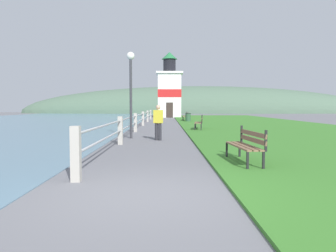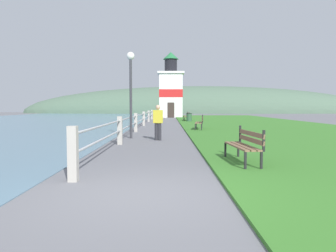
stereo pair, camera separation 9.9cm
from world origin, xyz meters
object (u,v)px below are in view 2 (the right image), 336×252
(park_bench_midway, at_px, (200,121))
(lighthouse, at_px, (170,91))
(trash_bin, at_px, (189,117))
(park_bench_far, at_px, (186,116))
(person_strolling, at_px, (158,121))
(lamp_post, at_px, (130,79))
(park_bench_near, at_px, (245,143))

(park_bench_midway, xyz_separation_m, lighthouse, (-1.63, 24.35, 3.11))
(trash_bin, bearing_deg, park_bench_far, 93.64)
(park_bench_midway, relative_size, lighthouse, 0.23)
(person_strolling, bearing_deg, park_bench_far, 17.10)
(person_strolling, xyz_separation_m, lamp_post, (-1.27, 0.90, 1.90))
(park_bench_far, height_order, trash_bin, park_bench_far)
(park_bench_near, distance_m, trash_bin, 23.05)
(park_bench_far, xyz_separation_m, trash_bin, (0.12, -1.84, -0.12))
(lighthouse, bearing_deg, park_bench_far, -82.53)
(lighthouse, bearing_deg, trash_bin, -83.05)
(park_bench_far, distance_m, lamp_post, 18.53)
(trash_bin, bearing_deg, park_bench_midway, -90.06)
(park_bench_midway, distance_m, lamp_post, 6.83)
(park_bench_far, bearing_deg, lighthouse, -83.68)
(park_bench_far, distance_m, lighthouse, 12.10)
(lighthouse, xyz_separation_m, trash_bin, (1.64, -13.43, -3.22))
(park_bench_near, distance_m, lamp_post, 8.07)
(park_bench_near, bearing_deg, person_strolling, -72.33)
(park_bench_midway, xyz_separation_m, trash_bin, (0.01, 10.92, -0.12))
(lighthouse, xyz_separation_m, lamp_post, (-2.10, -29.64, -0.91))
(park_bench_midway, height_order, person_strolling, person_strolling)
(trash_bin, bearing_deg, lighthouse, 96.95)
(park_bench_near, bearing_deg, park_bench_midway, -94.47)
(park_bench_far, bearing_deg, park_bench_midway, 89.33)
(trash_bin, bearing_deg, person_strolling, -98.17)
(park_bench_far, xyz_separation_m, person_strolling, (-2.34, -18.94, 0.30))
(park_bench_near, bearing_deg, trash_bin, -94.38)
(park_bench_near, relative_size, lighthouse, 0.21)
(lighthouse, bearing_deg, park_bench_near, -87.53)
(park_bench_near, distance_m, park_bench_far, 24.89)
(lighthouse, relative_size, person_strolling, 5.71)
(lighthouse, relative_size, trash_bin, 10.51)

